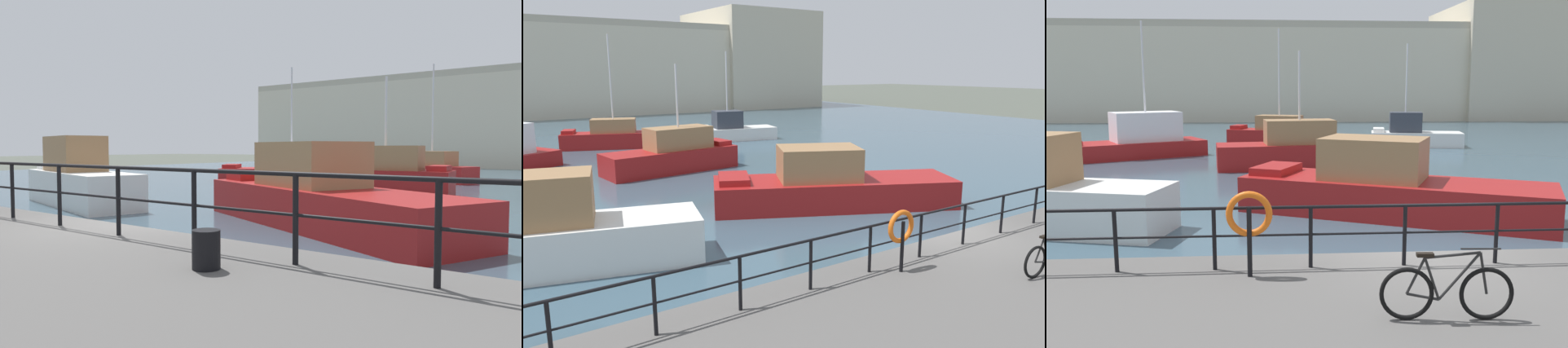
% 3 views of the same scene
% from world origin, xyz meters
% --- Properties ---
extents(ground_plane, '(240.00, 240.00, 0.00)m').
position_xyz_m(ground_plane, '(0.00, 0.00, 0.00)').
color(ground_plane, '#4C5147').
extents(water_basin, '(80.00, 60.00, 0.01)m').
position_xyz_m(water_basin, '(0.00, 30.20, 0.01)').
color(water_basin, '#385160').
rests_on(water_basin, ground_plane).
extents(harbor_building, '(64.76, 16.13, 12.80)m').
position_xyz_m(harbor_building, '(6.00, 55.50, 5.25)').
color(harbor_building, beige).
rests_on(harbor_building, ground_plane).
extents(moored_small_launch, '(7.15, 3.67, 2.60)m').
position_xyz_m(moored_small_launch, '(-9.09, 5.29, 0.97)').
color(moored_small_launch, white).
rests_on(moored_small_launch, water_basin).
extents(moored_cabin_cruiser, '(6.27, 3.79, 7.38)m').
position_xyz_m(moored_cabin_cruiser, '(-2.38, 25.71, 0.79)').
color(moored_cabin_cruiser, maroon).
rests_on(moored_cabin_cruiser, water_basin).
extents(moored_white_yacht, '(5.97, 3.13, 6.43)m').
position_xyz_m(moored_white_yacht, '(6.34, 24.62, 0.77)').
color(moored_white_yacht, white).
rests_on(moored_white_yacht, water_basin).
extents(moored_red_daysailer, '(9.35, 6.20, 2.32)m').
position_xyz_m(moored_red_daysailer, '(0.68, 6.23, 0.82)').
color(moored_red_daysailer, maroon).
rests_on(moored_red_daysailer, water_basin).
extents(moored_harbor_tender, '(7.02, 3.00, 5.44)m').
position_xyz_m(moored_harbor_tender, '(-1.71, 16.07, 0.88)').
color(moored_harbor_tender, maroon).
rests_on(moored_harbor_tender, water_basin).
extents(quay_railing, '(25.87, 0.07, 1.08)m').
position_xyz_m(quay_railing, '(-0.57, -0.75, 1.55)').
color(quay_railing, black).
rests_on(quay_railing, quay_promenade).
extents(life_ring_stand, '(0.75, 0.16, 1.40)m').
position_xyz_m(life_ring_stand, '(-3.19, -1.07, 1.79)').
color(life_ring_stand, black).
rests_on(life_ring_stand, quay_promenade).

